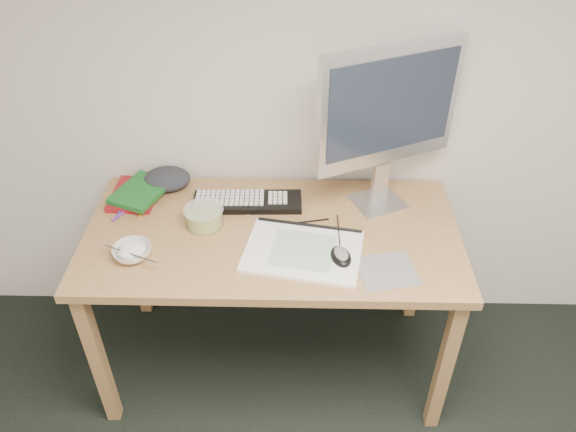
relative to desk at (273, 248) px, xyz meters
name	(u,v)px	position (x,y,z in m)	size (l,w,h in m)	color
desk	(273,248)	(0.00, 0.00, 0.00)	(1.40, 0.70, 0.75)	#AA7B4D
mousepad	(387,271)	(0.40, -0.21, 0.08)	(0.19, 0.18, 0.00)	slate
sketchpad	(303,251)	(0.11, -0.12, 0.09)	(0.41, 0.29, 0.01)	silver
keyboard	(247,202)	(-0.11, 0.17, 0.09)	(0.43, 0.14, 0.03)	black
monitor	(389,111)	(0.41, 0.19, 0.49)	(0.52, 0.27, 0.65)	silver
mouse	(341,254)	(0.25, -0.15, 0.11)	(0.07, 0.11, 0.04)	black
rice_bowl	(132,252)	(-0.49, -0.15, 0.10)	(0.14, 0.14, 0.04)	white
chopsticks	(130,254)	(-0.48, -0.19, 0.13)	(0.02, 0.02, 0.23)	#B9B9BB
fruit_tub	(204,217)	(-0.26, 0.04, 0.12)	(0.15, 0.15, 0.07)	gold
book_red	(135,194)	(-0.57, 0.21, 0.09)	(0.17, 0.23, 0.02)	maroon
book_green	(141,191)	(-0.53, 0.20, 0.12)	(0.17, 0.23, 0.02)	#175D20
cloth_lump	(167,179)	(-0.45, 0.29, 0.12)	(0.16, 0.13, 0.07)	#282C30
pencil_pink	(276,224)	(0.01, 0.04, 0.09)	(0.01, 0.01, 0.18)	pink
pencil_tan	(269,222)	(-0.02, 0.05, 0.09)	(0.01, 0.01, 0.19)	tan
pencil_black	(307,222)	(0.13, 0.06, 0.09)	(0.01, 0.01, 0.17)	black
marker_blue	(122,209)	(-0.60, 0.12, 0.09)	(0.01, 0.01, 0.13)	#1E4AA4
marker_orange	(139,207)	(-0.53, 0.13, 0.09)	(0.01, 0.01, 0.12)	orange
marker_purple	(124,212)	(-0.58, 0.10, 0.09)	(0.01, 0.01, 0.13)	#7A2996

